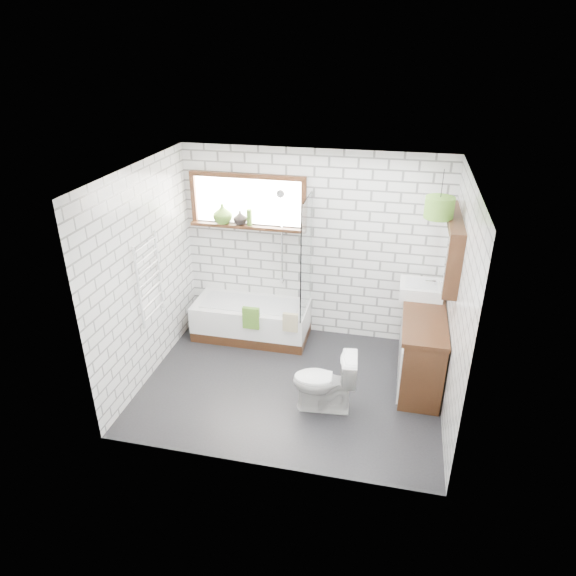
% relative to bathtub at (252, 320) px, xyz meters
% --- Properties ---
extents(floor, '(3.40, 2.60, 0.01)m').
position_rel_bathtub_xyz_m(floor, '(0.76, -0.96, -0.25)').
color(floor, black).
rests_on(floor, ground).
extents(ceiling, '(3.40, 2.60, 0.01)m').
position_rel_bathtub_xyz_m(ceiling, '(0.76, -0.96, 2.26)').
color(ceiling, white).
rests_on(ceiling, ground).
extents(wall_back, '(3.40, 0.01, 2.50)m').
position_rel_bathtub_xyz_m(wall_back, '(0.76, 0.34, 1.00)').
color(wall_back, white).
rests_on(wall_back, ground).
extents(wall_front, '(3.40, 0.01, 2.50)m').
position_rel_bathtub_xyz_m(wall_front, '(0.76, -2.27, 1.00)').
color(wall_front, white).
rests_on(wall_front, ground).
extents(wall_left, '(0.01, 2.60, 2.50)m').
position_rel_bathtub_xyz_m(wall_left, '(-0.95, -0.96, 1.00)').
color(wall_left, white).
rests_on(wall_left, ground).
extents(wall_right, '(0.01, 2.60, 2.50)m').
position_rel_bathtub_xyz_m(wall_right, '(2.46, -0.96, 1.00)').
color(wall_right, white).
rests_on(wall_right, ground).
extents(window, '(1.52, 0.16, 0.68)m').
position_rel_bathtub_xyz_m(window, '(-0.09, 0.30, 1.55)').
color(window, black).
rests_on(window, wall_back).
extents(towel_radiator, '(0.06, 0.52, 1.00)m').
position_rel_bathtub_xyz_m(towel_radiator, '(-0.90, -0.96, 0.95)').
color(towel_radiator, white).
rests_on(towel_radiator, wall_left).
extents(mirror_cabinet, '(0.16, 1.20, 0.70)m').
position_rel_bathtub_xyz_m(mirror_cabinet, '(2.38, -0.36, 1.40)').
color(mirror_cabinet, black).
rests_on(mirror_cabinet, wall_right).
extents(shower_riser, '(0.02, 0.02, 1.30)m').
position_rel_bathtub_xyz_m(shower_riser, '(0.36, 0.30, 1.10)').
color(shower_riser, silver).
rests_on(shower_riser, wall_back).
extents(bathtub, '(1.52, 0.67, 0.49)m').
position_rel_bathtub_xyz_m(bathtub, '(0.00, 0.00, 0.00)').
color(bathtub, white).
rests_on(bathtub, floor).
extents(shower_screen, '(0.02, 0.72, 1.50)m').
position_rel_bathtub_xyz_m(shower_screen, '(0.74, 0.00, 1.00)').
color(shower_screen, white).
rests_on(shower_screen, bathtub).
extents(towel_green, '(0.21, 0.06, 0.29)m').
position_rel_bathtub_xyz_m(towel_green, '(0.10, -0.34, 0.23)').
color(towel_green, '#4D7D25').
rests_on(towel_green, bathtub).
extents(towel_beige, '(0.19, 0.05, 0.25)m').
position_rel_bathtub_xyz_m(towel_beige, '(0.61, -0.34, 0.23)').
color(towel_beige, '#C0B485').
rests_on(towel_beige, bathtub).
extents(vanity, '(0.49, 1.51, 0.86)m').
position_rel_bathtub_xyz_m(vanity, '(2.22, -0.43, 0.19)').
color(vanity, black).
rests_on(vanity, floor).
extents(basin, '(0.50, 0.44, 0.15)m').
position_rel_bathtub_xyz_m(basin, '(2.16, 0.01, 0.69)').
color(basin, white).
rests_on(basin, vanity).
extents(tap, '(0.03, 0.03, 0.14)m').
position_rel_bathtub_xyz_m(tap, '(2.32, 0.01, 0.74)').
color(tap, silver).
rests_on(tap, vanity).
extents(toilet, '(0.45, 0.71, 0.69)m').
position_rel_bathtub_xyz_m(toilet, '(1.19, -1.29, 0.10)').
color(toilet, white).
rests_on(toilet, floor).
extents(vase_olive, '(0.29, 0.29, 0.26)m').
position_rel_bathtub_xyz_m(vase_olive, '(-0.42, 0.27, 1.36)').
color(vase_olive, '#548228').
rests_on(vase_olive, window).
extents(vase_dark, '(0.21, 0.21, 0.18)m').
position_rel_bathtub_xyz_m(vase_dark, '(-0.19, 0.27, 1.33)').
color(vase_dark, black).
rests_on(vase_dark, window).
extents(bottle, '(0.09, 0.09, 0.21)m').
position_rel_bathtub_xyz_m(bottle, '(-0.06, 0.27, 1.34)').
color(bottle, '#548228').
rests_on(bottle, window).
extents(pendant, '(0.30, 0.30, 0.22)m').
position_rel_bathtub_xyz_m(pendant, '(2.21, -0.44, 1.85)').
color(pendant, '#4D7D25').
rests_on(pendant, ceiling).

